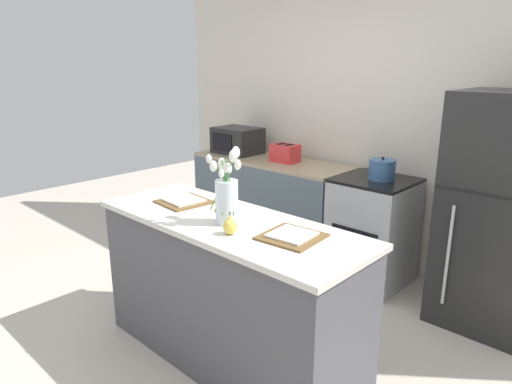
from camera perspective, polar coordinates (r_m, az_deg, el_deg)
The scene contains 13 objects.
ground_plane at distance 3.17m, azimuth -3.30°, elevation -19.87°, with size 10.00×10.00×0.00m, color beige.
back_wall at distance 4.22m, azimuth 16.68°, elevation 8.46°, with size 5.20×0.08×2.70m.
kitchen_island at distance 2.91m, azimuth -3.45°, elevation -12.27°, with size 1.80×0.66×0.95m.
back_counter at distance 4.67m, azimuth 1.88°, elevation -1.41°, with size 1.68×0.60×0.92m.
stove_range at distance 4.04m, azimuth 14.34°, elevation -4.74°, with size 0.60×0.61×0.92m.
refrigerator at distance 3.60m, azimuth 28.04°, elevation -2.39°, with size 0.68×0.67×1.67m.
flower_vase at distance 2.62m, azimuth -3.68°, elevation -0.36°, with size 0.19×0.19×0.44m.
pear_figurine at distance 2.48m, azimuth -3.26°, elevation -4.20°, with size 0.08×0.08×0.13m.
plate_setting_left at distance 3.08m, azimuth -8.99°, elevation -1.14°, with size 0.33×0.33×0.02m.
plate_setting_right at distance 2.45m, azimuth 4.49°, elevation -5.50°, with size 0.33×0.33×0.02m.
toaster at distance 4.43m, azimuth 3.64°, elevation 4.89°, with size 0.28×0.18×0.17m.
cooking_pot at distance 3.88m, azimuth 15.48°, elevation 2.73°, with size 0.22×0.22×0.19m.
microwave at distance 4.85m, azimuth -2.35°, elevation 6.47°, with size 0.48×0.37×0.27m.
Camera 1 is at (1.88, -1.75, 1.85)m, focal length 32.00 mm.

